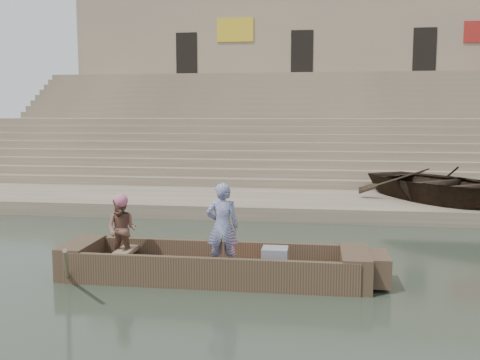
% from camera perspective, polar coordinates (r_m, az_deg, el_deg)
% --- Properties ---
extents(ground, '(120.00, 120.00, 0.00)m').
position_cam_1_polar(ground, '(9.32, 14.66, -12.08)').
color(ground, '#273024').
rests_on(ground, ground).
extents(lower_landing, '(32.00, 4.00, 0.40)m').
position_cam_1_polar(lower_landing, '(17.02, 11.61, -2.62)').
color(lower_landing, gray).
rests_on(lower_landing, ground).
extents(mid_landing, '(32.00, 3.00, 2.80)m').
position_cam_1_polar(mid_landing, '(24.32, 10.60, 3.12)').
color(mid_landing, gray).
rests_on(mid_landing, ground).
extents(upper_landing, '(32.00, 3.00, 5.20)m').
position_cam_1_polar(upper_landing, '(31.27, 10.09, 6.18)').
color(upper_landing, gray).
rests_on(upper_landing, ground).
extents(ghat_steps, '(32.00, 11.00, 5.20)m').
position_cam_1_polar(ghat_steps, '(25.99, 10.46, 4.25)').
color(ghat_steps, gray).
rests_on(ghat_steps, ground).
extents(building_wall, '(32.00, 5.07, 11.20)m').
position_cam_1_polar(building_wall, '(35.35, 9.97, 11.14)').
color(building_wall, gray).
rests_on(building_wall, ground).
extents(main_rowboat, '(5.00, 1.30, 0.22)m').
position_cam_1_polar(main_rowboat, '(10.05, -2.83, -9.78)').
color(main_rowboat, brown).
rests_on(main_rowboat, ground).
extents(rowboat_trim, '(6.04, 2.63, 1.91)m').
position_cam_1_polar(rowboat_trim, '(9.95, -1.65, -8.76)').
color(rowboat_trim, brown).
rests_on(rowboat_trim, ground).
extents(standing_man, '(0.62, 0.45, 1.59)m').
position_cam_1_polar(standing_man, '(9.61, -1.87, -4.98)').
color(standing_man, navy).
rests_on(standing_man, main_rowboat).
extents(rowing_man, '(0.64, 0.52, 1.24)m').
position_cam_1_polar(rowing_man, '(10.45, -12.40, -5.15)').
color(rowing_man, '#216348').
rests_on(rowing_man, main_rowboat).
extents(television, '(0.46, 0.42, 0.40)m').
position_cam_1_polar(television, '(9.82, 3.65, -8.30)').
color(television, gray).
rests_on(television, main_rowboat).
extents(beached_rowboat, '(5.78, 6.13, 1.03)m').
position_cam_1_polar(beached_rowboat, '(17.17, 20.47, -0.42)').
color(beached_rowboat, '#2D2116').
rests_on(beached_rowboat, lower_landing).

